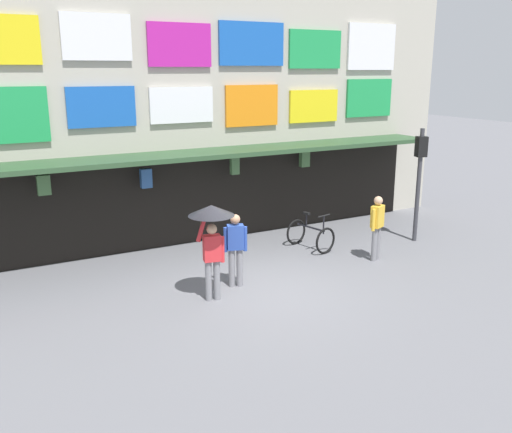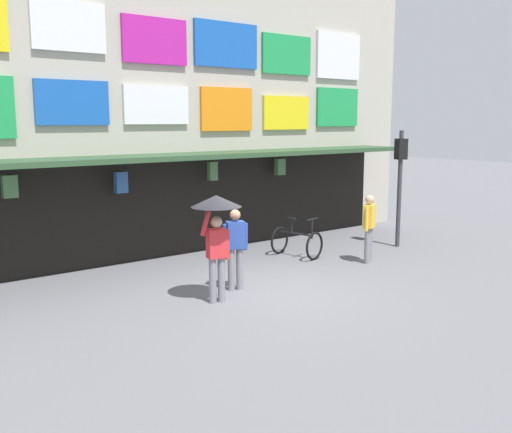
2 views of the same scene
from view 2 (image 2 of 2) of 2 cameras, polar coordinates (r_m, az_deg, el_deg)
ground_plane at (r=11.98m, az=-0.00°, el=-7.45°), size 80.00×80.00×0.00m
shopfront at (r=15.34m, az=-10.79°, el=11.05°), size 18.00×2.60×8.00m
traffic_light_far at (r=16.46m, az=13.87°, el=4.46°), size 0.33×0.35×3.20m
bicycle_parked at (r=15.02m, az=4.00°, el=-2.47°), size 0.95×1.29×1.05m
pedestrian_in_blue at (r=11.96m, az=-2.03°, el=-2.79°), size 0.50×0.33×1.68m
pedestrian_with_umbrella at (r=11.02m, az=-3.89°, el=-0.17°), size 0.96×0.96×2.08m
pedestrian_in_red at (r=14.52m, az=10.97°, el=-0.80°), size 0.49×0.35×1.68m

